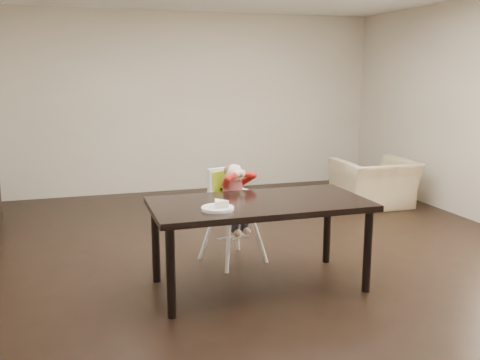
% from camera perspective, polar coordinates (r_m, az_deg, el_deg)
% --- Properties ---
extents(ground, '(7.00, 7.00, 0.00)m').
position_cam_1_polar(ground, '(5.20, 2.51, -8.86)').
color(ground, black).
rests_on(ground, ground).
extents(room_walls, '(6.02, 7.02, 2.71)m').
position_cam_1_polar(room_walls, '(4.88, 2.70, 12.03)').
color(room_walls, '#BDB09D').
rests_on(room_walls, ground).
extents(dining_table, '(1.80, 0.90, 0.75)m').
position_cam_1_polar(dining_table, '(4.46, 2.09, -3.26)').
color(dining_table, black).
rests_on(dining_table, ground).
extents(high_chair, '(0.50, 0.50, 0.95)m').
position_cam_1_polar(high_chair, '(5.09, -0.92, -1.39)').
color(high_chair, white).
rests_on(high_chair, ground).
extents(plate, '(0.30, 0.30, 0.07)m').
position_cam_1_polar(plate, '(4.16, -2.32, -2.85)').
color(plate, white).
rests_on(plate, dining_table).
extents(armchair, '(1.00, 0.66, 0.86)m').
position_cam_1_polar(armchair, '(7.48, 14.16, 0.47)').
color(armchair, tan).
rests_on(armchair, ground).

